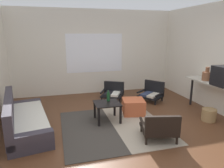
{
  "coord_description": "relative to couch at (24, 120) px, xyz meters",
  "views": [
    {
      "loc": [
        -1.26,
        -3.66,
        1.95
      ],
      "look_at": [
        -0.02,
        0.84,
        0.8
      ],
      "focal_mm": 33.17,
      "sensor_mm": 36.0,
      "label": 1
    }
  ],
  "objects": [
    {
      "name": "far_wall_with_window",
      "position": [
        1.96,
        2.44,
        1.13
      ],
      "size": [
        5.6,
        0.13,
        2.7
      ],
      "color": "silver",
      "rests_on": "ground"
    },
    {
      "name": "area_rug",
      "position": [
        1.82,
        -0.34,
        -0.22
      ],
      "size": [
        2.16,
        2.2,
        0.01
      ],
      "color": "#38332D",
      "rests_on": "ground"
    },
    {
      "name": "couch",
      "position": [
        0.0,
        0.0,
        0.0
      ],
      "size": [
        1.08,
        2.16,
        0.73
      ],
      "color": "#38333D",
      "rests_on": "ground"
    },
    {
      "name": "armchair_by_window",
      "position": [
        2.31,
        1.47,
        0.01
      ],
      "size": [
        0.8,
        0.77,
        0.52
      ],
      "color": "black",
      "rests_on": "ground"
    },
    {
      "name": "glass_bottle",
      "position": [
        1.82,
        0.12,
        0.31
      ],
      "size": [
        0.07,
        0.07,
        0.25
      ],
      "color": "#194723",
      "rests_on": "coffee_table"
    },
    {
      "name": "console_shelf",
      "position": [
        4.3,
        -0.42,
        0.51
      ],
      "size": [
        0.39,
        1.87,
        0.81
      ],
      "color": "beige",
      "rests_on": "ground"
    },
    {
      "name": "armchair_corner",
      "position": [
        3.4,
        1.08,
        0.02
      ],
      "size": [
        0.81,
        0.82,
        0.57
      ],
      "color": "black",
      "rests_on": "ground"
    },
    {
      "name": "clay_vase",
      "position": [
        4.3,
        -0.07,
        0.71
      ],
      "size": [
        0.23,
        0.23,
        0.33
      ],
      "color": "brown",
      "rests_on": "console_shelf"
    },
    {
      "name": "armchair_striped_foreground",
      "position": [
        2.49,
        -1.11,
        0.03
      ],
      "size": [
        0.76,
        0.73,
        0.56
      ],
      "color": "black",
      "rests_on": "ground"
    },
    {
      "name": "coffee_table",
      "position": [
        1.76,
        -0.01,
        0.12
      ],
      "size": [
        0.57,
        0.55,
        0.43
      ],
      "color": "black",
      "rests_on": "ground"
    },
    {
      "name": "ground_plane",
      "position": [
        1.96,
        -0.62,
        -0.22
      ],
      "size": [
        7.8,
        7.8,
        0.0
      ],
      "primitive_type": "plane",
      "color": "#56331E"
    },
    {
      "name": "ottoman_orange",
      "position": [
        2.5,
        0.24,
        -0.04
      ],
      "size": [
        0.61,
        0.61,
        0.37
      ],
      "primitive_type": "cube",
      "rotation": [
        0.0,
        0.0,
        -0.2
      ],
      "color": "#BC5633",
      "rests_on": "ground"
    },
    {
      "name": "wicker_basket",
      "position": [
        4.01,
        -0.61,
        -0.08
      ],
      "size": [
        0.32,
        0.32,
        0.28
      ],
      "primitive_type": "cylinder",
      "color": "#9E7A4C",
      "rests_on": "ground"
    }
  ]
}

